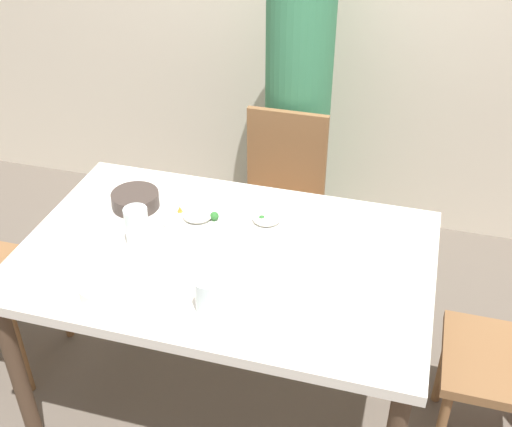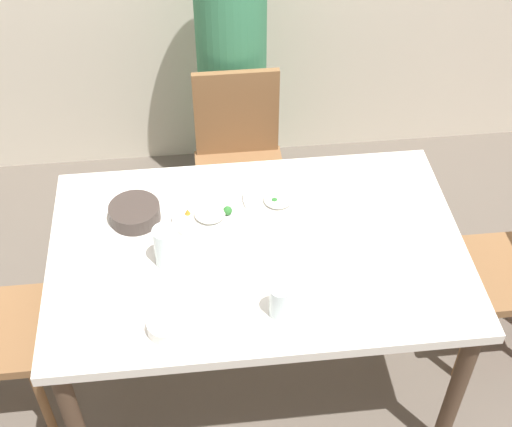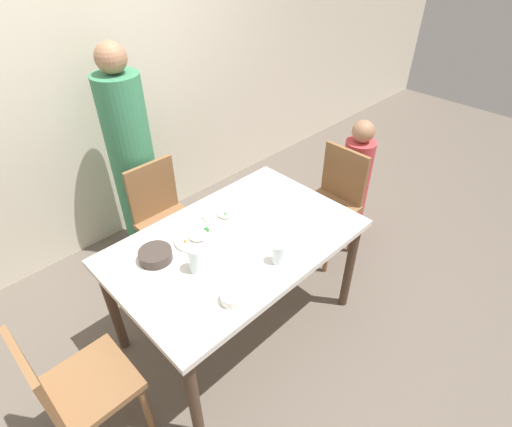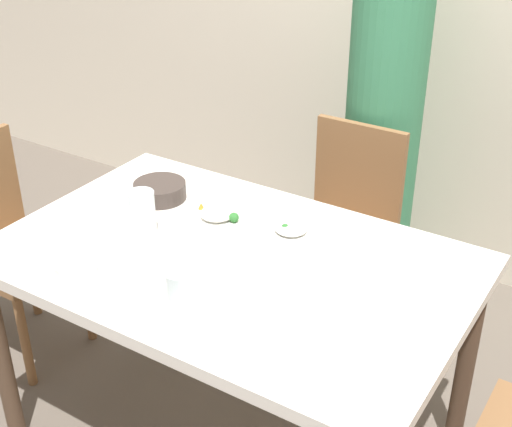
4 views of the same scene
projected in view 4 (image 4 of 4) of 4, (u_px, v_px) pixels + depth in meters
The scene contains 13 objects.
dining_table at pixel (231, 279), 2.20m from camera, with size 1.43×0.92×0.76m.
chair_adult_spot at pixel (343, 226), 2.88m from camera, with size 0.40×0.40×0.88m.
chair_empty_left at pixel (5, 241), 2.77m from camera, with size 0.40×0.40×0.88m.
person_adult at pixel (382, 134), 2.98m from camera, with size 0.32×0.32×1.65m.
bowl_curry at pixel (160, 190), 2.47m from camera, with size 0.18×0.18×0.06m.
plate_rice_adult at pixel (217, 217), 2.34m from camera, with size 0.25×0.25×0.05m.
plate_rice_child at pixel (296, 230), 2.27m from camera, with size 0.26×0.26×0.05m.
bowl_rice_small at pixel (76, 269), 2.05m from camera, with size 0.12×0.12×0.05m.
glass_water_tall at pixel (180, 292), 1.89m from camera, with size 0.07×0.07×0.12m.
glass_water_short at pixel (142, 213), 2.24m from camera, with size 0.08×0.08×0.15m.
napkin_folded at pixel (314, 312), 1.91m from camera, with size 0.14×0.14×0.01m.
fork_steel at pixel (315, 363), 1.72m from camera, with size 0.18×0.04×0.01m.
spoon_steel at pixel (383, 317), 1.89m from camera, with size 0.18×0.04×0.01m.
Camera 4 is at (1.04, -1.50, 1.91)m, focal length 50.00 mm.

